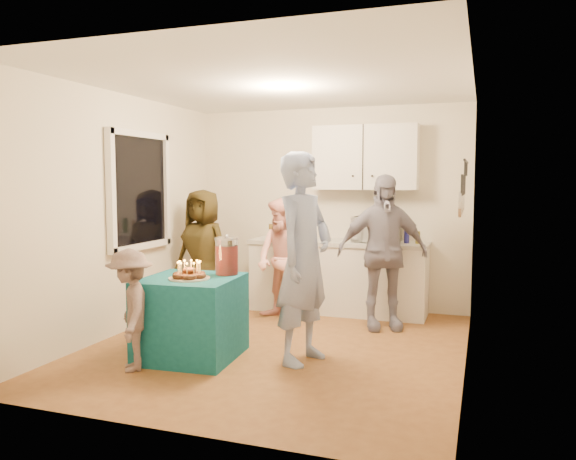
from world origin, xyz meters
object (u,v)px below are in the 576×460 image
(party_table, at_px, (191,317))
(man_birthday, at_px, (304,258))
(woman_back_right, at_px, (382,252))
(microwave, at_px, (377,229))
(woman_back_center, at_px, (283,260))
(woman_back_left, at_px, (203,252))
(counter, at_px, (338,278))
(child_near_left, at_px, (130,310))
(punch_jar, at_px, (227,257))

(party_table, height_order, man_birthday, man_birthday)
(man_birthday, height_order, woman_back_right, man_birthday)
(microwave, height_order, woman_back_center, woman_back_center)
(man_birthday, distance_m, woman_back_left, 2.26)
(counter, relative_size, woman_back_right, 1.27)
(man_birthday, bearing_deg, microwave, 6.06)
(woman_back_right, xyz_separation_m, child_near_left, (-1.84, -2.12, -0.33))
(punch_jar, distance_m, woman_back_left, 1.69)
(counter, height_order, microwave, microwave)
(man_birthday, bearing_deg, punch_jar, 102.46)
(microwave, relative_size, woman_back_left, 0.36)
(man_birthday, bearing_deg, woman_back_center, 41.47)
(woman_back_left, bearing_deg, party_table, -57.00)
(man_birthday, bearing_deg, woman_back_right, -4.46)
(punch_jar, relative_size, man_birthday, 0.18)
(punch_jar, bearing_deg, woman_back_left, 125.67)
(woman_back_center, bearing_deg, counter, 76.86)
(party_table, xyz_separation_m, punch_jar, (0.25, 0.26, 0.55))
(party_table, bearing_deg, counter, 69.28)
(woman_back_left, bearing_deg, man_birthday, -29.51)
(woman_back_left, bearing_deg, woman_back_center, 6.34)
(microwave, bearing_deg, child_near_left, -116.99)
(woman_back_left, height_order, woman_back_right, woman_back_right)
(microwave, relative_size, woman_back_right, 0.32)
(woman_back_center, distance_m, woman_back_right, 1.17)
(man_birthday, xyz_separation_m, woman_back_right, (0.48, 1.39, -0.09))
(woman_back_right, relative_size, child_near_left, 1.62)
(microwave, xyz_separation_m, woman_back_center, (-0.99, -0.66, -0.34))
(woman_back_center, bearing_deg, man_birthday, -38.74)
(microwave, relative_size, party_table, 0.66)
(woman_back_left, xyz_separation_m, child_near_left, (0.41, -2.12, -0.24))
(punch_jar, height_order, woman_back_left, woman_back_left)
(counter, height_order, party_table, counter)
(child_near_left, bearing_deg, woman_back_center, 126.17)
(counter, relative_size, man_birthday, 1.14)
(child_near_left, bearing_deg, woman_back_left, 155.01)
(punch_jar, bearing_deg, woman_back_center, 85.79)
(party_table, bearing_deg, woman_back_left, 114.25)
(party_table, height_order, woman_back_left, woman_back_left)
(counter, height_order, woman_back_left, woman_back_left)
(child_near_left, bearing_deg, microwave, 112.95)
(woman_back_right, bearing_deg, microwave, 83.00)
(party_table, bearing_deg, punch_jar, 46.60)
(microwave, distance_m, woman_back_right, 0.67)
(party_table, height_order, woman_back_right, woman_back_right)
(counter, relative_size, microwave, 3.92)
(man_birthday, height_order, child_near_left, man_birthday)
(woman_back_center, bearing_deg, party_table, -78.09)
(party_table, relative_size, child_near_left, 0.79)
(woman_back_center, relative_size, woman_back_right, 0.84)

